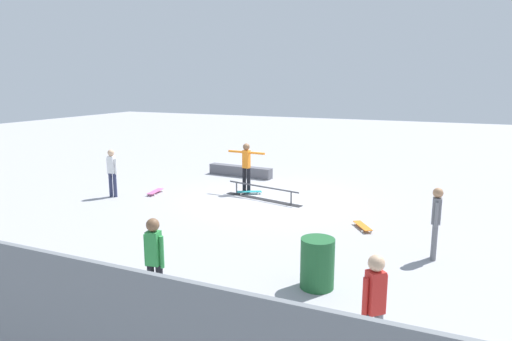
{
  "coord_description": "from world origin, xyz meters",
  "views": [
    {
      "loc": [
        -5.31,
        12.64,
        3.61
      ],
      "look_at": [
        0.06,
        0.67,
        1.0
      ],
      "focal_mm": 32.0,
      "sensor_mm": 36.0,
      "label": 1
    }
  ],
  "objects_px": {
    "bystander_white_shirt": "(112,170)",
    "loose_skateboard_pink": "(155,191)",
    "bystander_green_shirt": "(154,259)",
    "bystander_grey_shirt": "(436,219)",
    "skater_main": "(246,164)",
    "skateboard_main": "(249,192)",
    "loose_skateboard_orange": "(363,226)",
    "grind_rail": "(263,194)",
    "skate_ledge": "(240,171)",
    "trash_bin": "(317,263)",
    "bystander_red_shirt": "(374,306)"
  },
  "relations": [
    {
      "from": "grind_rail",
      "to": "skate_ledge",
      "type": "relative_size",
      "value": 1.06
    },
    {
      "from": "bystander_red_shirt",
      "to": "bystander_grey_shirt",
      "type": "xyz_separation_m",
      "value": [
        -0.5,
        -4.19,
        -0.02
      ]
    },
    {
      "from": "bystander_white_shirt",
      "to": "loose_skateboard_pink",
      "type": "height_order",
      "value": "bystander_white_shirt"
    },
    {
      "from": "bystander_green_shirt",
      "to": "loose_skateboard_orange",
      "type": "bearing_deg",
      "value": -118.65
    },
    {
      "from": "loose_skateboard_pink",
      "to": "bystander_white_shirt",
      "type": "bearing_deg",
      "value": -57.46
    },
    {
      "from": "bystander_red_shirt",
      "to": "grind_rail",
      "type": "bearing_deg",
      "value": -100.95
    },
    {
      "from": "skate_ledge",
      "to": "bystander_white_shirt",
      "type": "relative_size",
      "value": 1.72
    },
    {
      "from": "skate_ledge",
      "to": "bystander_grey_shirt",
      "type": "distance_m",
      "value": 9.26
    },
    {
      "from": "loose_skateboard_pink",
      "to": "skateboard_main",
      "type": "bearing_deg",
      "value": 104.31
    },
    {
      "from": "grind_rail",
      "to": "trash_bin",
      "type": "distance_m",
      "value": 6.12
    },
    {
      "from": "grind_rail",
      "to": "trash_bin",
      "type": "xyz_separation_m",
      "value": [
        -3.27,
        5.16,
        0.27
      ]
    },
    {
      "from": "loose_skateboard_orange",
      "to": "bystander_white_shirt",
      "type": "bearing_deg",
      "value": -123.28
    },
    {
      "from": "skate_ledge",
      "to": "bystander_red_shirt",
      "type": "height_order",
      "value": "bystander_red_shirt"
    },
    {
      "from": "grind_rail",
      "to": "skateboard_main",
      "type": "height_order",
      "value": "grind_rail"
    },
    {
      "from": "skateboard_main",
      "to": "bystander_red_shirt",
      "type": "bearing_deg",
      "value": 97.08
    },
    {
      "from": "bystander_grey_shirt",
      "to": "skater_main",
      "type": "bearing_deg",
      "value": 56.28
    },
    {
      "from": "bystander_red_shirt",
      "to": "loose_skateboard_orange",
      "type": "height_order",
      "value": "bystander_red_shirt"
    },
    {
      "from": "skate_ledge",
      "to": "loose_skateboard_orange",
      "type": "xyz_separation_m",
      "value": [
        -5.52,
        4.4,
        -0.12
      ]
    },
    {
      "from": "bystander_white_shirt",
      "to": "bystander_grey_shirt",
      "type": "xyz_separation_m",
      "value": [
        -9.5,
        1.32,
        -0.0
      ]
    },
    {
      "from": "bystander_red_shirt",
      "to": "loose_skateboard_orange",
      "type": "xyz_separation_m",
      "value": [
        1.21,
        -5.55,
        -0.79
      ]
    },
    {
      "from": "bystander_green_shirt",
      "to": "trash_bin",
      "type": "distance_m",
      "value": 2.82
    },
    {
      "from": "bystander_green_shirt",
      "to": "trash_bin",
      "type": "height_order",
      "value": "bystander_green_shirt"
    },
    {
      "from": "bystander_red_shirt",
      "to": "bystander_green_shirt",
      "type": "bearing_deg",
      "value": -45.81
    },
    {
      "from": "grind_rail",
      "to": "bystander_white_shirt",
      "type": "height_order",
      "value": "bystander_white_shirt"
    },
    {
      "from": "grind_rail",
      "to": "bystander_green_shirt",
      "type": "distance_m",
      "value": 7.12
    },
    {
      "from": "bystander_red_shirt",
      "to": "trash_bin",
      "type": "distance_m",
      "value": 2.39
    },
    {
      "from": "bystander_green_shirt",
      "to": "bystander_white_shirt",
      "type": "bearing_deg",
      "value": -50.49
    },
    {
      "from": "bystander_grey_shirt",
      "to": "trash_bin",
      "type": "distance_m",
      "value": 2.9
    },
    {
      "from": "bystander_white_shirt",
      "to": "loose_skateboard_orange",
      "type": "bearing_deg",
      "value": 171.2
    },
    {
      "from": "bystander_white_shirt",
      "to": "skater_main",
      "type": "bearing_deg",
      "value": -157.51
    },
    {
      "from": "skateboard_main",
      "to": "skater_main",
      "type": "bearing_deg",
      "value": -69.4
    },
    {
      "from": "skate_ledge",
      "to": "bystander_red_shirt",
      "type": "distance_m",
      "value": 12.03
    },
    {
      "from": "bystander_white_shirt",
      "to": "skate_ledge",
      "type": "bearing_deg",
      "value": -126.16
    },
    {
      "from": "bystander_red_shirt",
      "to": "bystander_white_shirt",
      "type": "bearing_deg",
      "value": -75.16
    },
    {
      "from": "loose_skateboard_pink",
      "to": "bystander_green_shirt",
      "type": "bearing_deg",
      "value": 27.6
    },
    {
      "from": "bystander_white_shirt",
      "to": "grind_rail",
      "type": "bearing_deg",
      "value": -169.08
    },
    {
      "from": "skater_main",
      "to": "loose_skateboard_orange",
      "type": "relative_size",
      "value": 2.08
    },
    {
      "from": "bystander_red_shirt",
      "to": "loose_skateboard_orange",
      "type": "bearing_deg",
      "value": -121.39
    },
    {
      "from": "skateboard_main",
      "to": "loose_skateboard_orange",
      "type": "bearing_deg",
      "value": 125.78
    },
    {
      "from": "skate_ledge",
      "to": "trash_bin",
      "type": "distance_m",
      "value": 9.66
    },
    {
      "from": "trash_bin",
      "to": "bystander_grey_shirt",
      "type": "bearing_deg",
      "value": -128.88
    },
    {
      "from": "skateboard_main",
      "to": "bystander_green_shirt",
      "type": "height_order",
      "value": "bystander_green_shirt"
    },
    {
      "from": "bystander_grey_shirt",
      "to": "grind_rail",
      "type": "bearing_deg",
      "value": 57.12
    },
    {
      "from": "grind_rail",
      "to": "loose_skateboard_orange",
      "type": "distance_m",
      "value": 3.72
    },
    {
      "from": "skater_main",
      "to": "loose_skateboard_orange",
      "type": "height_order",
      "value": "skater_main"
    },
    {
      "from": "skate_ledge",
      "to": "skateboard_main",
      "type": "relative_size",
      "value": 3.22
    },
    {
      "from": "skateboard_main",
      "to": "bystander_red_shirt",
      "type": "relative_size",
      "value": 0.52
    },
    {
      "from": "bystander_white_shirt",
      "to": "loose_skateboard_orange",
      "type": "xyz_separation_m",
      "value": [
        -7.79,
        -0.04,
        -0.78
      ]
    },
    {
      "from": "trash_bin",
      "to": "skate_ledge",
      "type": "bearing_deg",
      "value": -55.85
    },
    {
      "from": "bystander_red_shirt",
      "to": "bystander_white_shirt",
      "type": "relative_size",
      "value": 1.02
    }
  ]
}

